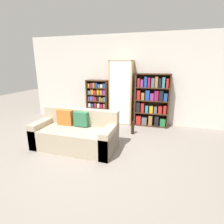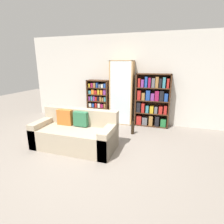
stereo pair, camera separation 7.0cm
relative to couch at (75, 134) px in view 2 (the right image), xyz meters
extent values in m
plane|color=gray|center=(0.50, -0.40, -0.30)|extent=(16.00, 16.00, 0.00)
cube|color=beige|center=(0.50, 2.17, 1.05)|extent=(6.31, 0.06, 2.70)
cube|color=tan|center=(0.00, -0.05, -0.08)|extent=(1.82, 0.84, 0.46)
cube|color=tan|center=(0.00, 0.27, 0.34)|extent=(1.82, 0.20, 0.38)
cube|color=tan|center=(-0.80, -0.05, -0.02)|extent=(0.20, 0.84, 0.58)
cube|color=tan|center=(0.81, -0.05, -0.02)|extent=(0.20, 0.84, 0.58)
cube|color=#B76628|center=(-0.31, 0.11, 0.33)|extent=(0.36, 0.12, 0.36)
cube|color=#2D6B47|center=(0.09, 0.11, 0.33)|extent=(0.32, 0.12, 0.32)
cube|color=#3D2314|center=(-0.55, 1.96, 0.36)|extent=(0.04, 0.32, 1.33)
cube|color=#3D2314|center=(0.12, 1.96, 0.36)|extent=(0.04, 0.32, 1.33)
cube|color=#3D2314|center=(-0.22, 1.96, 1.02)|extent=(0.71, 0.32, 0.02)
cube|color=#3D2314|center=(-0.22, 1.96, -0.29)|extent=(0.71, 0.32, 0.02)
cube|color=#3D2314|center=(-0.22, 2.11, 0.36)|extent=(0.71, 0.01, 1.33)
cube|color=#3D2314|center=(-0.22, 1.96, -0.07)|extent=(0.63, 0.32, 0.02)
cube|color=#3D2314|center=(-0.22, 1.96, 0.15)|extent=(0.63, 0.32, 0.02)
cube|color=#3D2314|center=(-0.22, 1.96, 0.36)|extent=(0.63, 0.32, 0.02)
cube|color=#3D2314|center=(-0.22, 1.96, 0.58)|extent=(0.63, 0.32, 0.02)
cube|color=#3D2314|center=(-0.22, 1.96, 0.79)|extent=(0.63, 0.32, 0.02)
cube|color=orange|center=(-0.47, 1.95, -0.20)|extent=(0.08, 0.24, 0.16)
cube|color=#8E1947|center=(-0.37, 1.95, -0.21)|extent=(0.06, 0.24, 0.14)
cube|color=beige|center=(-0.27, 1.95, -0.21)|extent=(0.07, 0.24, 0.13)
cube|color=orange|center=(-0.17, 1.95, -0.22)|extent=(0.06, 0.24, 0.13)
cube|color=#7A3384|center=(-0.06, 1.95, -0.21)|extent=(0.07, 0.24, 0.15)
cube|color=#1E4293|center=(0.04, 1.95, -0.21)|extent=(0.07, 0.24, 0.14)
cube|color=olive|center=(-0.49, 1.95, 0.01)|extent=(0.05, 0.24, 0.12)
cube|color=teal|center=(-0.43, 1.95, 0.02)|extent=(0.05, 0.24, 0.15)
cube|color=beige|center=(-0.37, 1.95, 0.00)|extent=(0.05, 0.24, 0.11)
cube|color=#5B5B60|center=(-0.31, 1.95, 0.01)|extent=(0.05, 0.24, 0.12)
cube|color=#237038|center=(-0.25, 1.95, 0.01)|extent=(0.05, 0.24, 0.12)
cube|color=#1E4293|center=(-0.19, 1.95, 0.00)|extent=(0.04, 0.24, 0.11)
cube|color=#AD231E|center=(-0.13, 1.95, 0.01)|extent=(0.05, 0.24, 0.13)
cube|color=olive|center=(-0.06, 1.95, 0.02)|extent=(0.04, 0.24, 0.15)
cube|color=olive|center=(-0.01, 1.95, 0.00)|extent=(0.04, 0.24, 0.11)
cube|color=black|center=(0.05, 1.95, 0.01)|extent=(0.05, 0.24, 0.13)
cube|color=beige|center=(-0.47, 1.95, 0.22)|extent=(0.09, 0.24, 0.12)
cube|color=#1E4293|center=(-0.37, 1.95, 0.22)|extent=(0.07, 0.24, 0.12)
cube|color=#AD231E|center=(-0.27, 1.95, 0.24)|extent=(0.06, 0.24, 0.15)
cube|color=beige|center=(-0.16, 1.95, 0.23)|extent=(0.08, 0.24, 0.14)
cube|color=#8E1947|center=(-0.06, 1.95, 0.22)|extent=(0.09, 0.24, 0.12)
cube|color=olive|center=(0.04, 1.95, 0.24)|extent=(0.06, 0.24, 0.15)
cube|color=#7A3384|center=(-0.49, 1.95, 0.44)|extent=(0.06, 0.24, 0.14)
cube|color=teal|center=(-0.41, 1.95, 0.46)|extent=(0.06, 0.24, 0.16)
cube|color=#7A3384|center=(-0.33, 1.95, 0.46)|extent=(0.06, 0.24, 0.16)
cube|color=#AD231E|center=(-0.26, 1.95, 0.44)|extent=(0.06, 0.24, 0.13)
cube|color=black|center=(-0.18, 1.95, 0.45)|extent=(0.05, 0.24, 0.15)
cube|color=olive|center=(-0.10, 1.95, 0.45)|extent=(0.07, 0.24, 0.14)
cube|color=olive|center=(-0.03, 1.95, 0.43)|extent=(0.05, 0.24, 0.11)
cube|color=teal|center=(0.05, 1.95, 0.45)|extent=(0.06, 0.24, 0.15)
cube|color=teal|center=(-0.47, 1.95, 0.64)|extent=(0.08, 0.24, 0.11)
cube|color=orange|center=(-0.37, 1.95, 0.66)|extent=(0.09, 0.24, 0.15)
cube|color=#AD231E|center=(-0.27, 1.95, 0.65)|extent=(0.09, 0.24, 0.12)
cube|color=gold|center=(-0.17, 1.95, 0.67)|extent=(0.07, 0.24, 0.15)
cube|color=orange|center=(-0.07, 1.95, 0.67)|extent=(0.07, 0.24, 0.15)
cube|color=#7A3384|center=(0.03, 1.95, 0.67)|extent=(0.09, 0.24, 0.17)
cube|color=gold|center=(-0.48, 1.95, 0.86)|extent=(0.05, 0.24, 0.12)
cube|color=#8E1947|center=(-0.39, 1.95, 0.87)|extent=(0.06, 0.24, 0.14)
cube|color=olive|center=(-0.30, 1.95, 0.88)|extent=(0.07, 0.24, 0.15)
cube|color=#1E4293|center=(-0.22, 1.95, 0.88)|extent=(0.05, 0.24, 0.15)
cube|color=#5B5B60|center=(-0.13, 1.95, 0.86)|extent=(0.07, 0.24, 0.11)
cube|color=beige|center=(-0.04, 1.95, 0.86)|extent=(0.07, 0.24, 0.11)
cube|color=#1E4293|center=(0.05, 1.95, 0.87)|extent=(0.06, 0.24, 0.13)
cube|color=tan|center=(0.24, 1.94, 0.66)|extent=(0.04, 0.36, 1.93)
cube|color=tan|center=(0.90, 1.94, 0.66)|extent=(0.04, 0.36, 1.93)
cube|color=tan|center=(0.57, 1.94, 1.61)|extent=(0.70, 0.36, 0.02)
cube|color=tan|center=(0.57, 1.94, -0.29)|extent=(0.70, 0.36, 0.02)
cube|color=tan|center=(0.57, 2.11, 0.66)|extent=(0.70, 0.01, 1.93)
cube|color=silver|center=(0.57, 1.76, 0.66)|extent=(0.62, 0.01, 1.90)
cube|color=tan|center=(0.57, 1.94, 0.10)|extent=(0.62, 0.32, 0.02)
cube|color=tan|center=(0.57, 1.94, 0.47)|extent=(0.62, 0.32, 0.02)
cube|color=tan|center=(0.57, 1.94, 0.85)|extent=(0.62, 0.32, 0.02)
cube|color=tan|center=(0.57, 1.94, 1.22)|extent=(0.62, 0.32, 0.02)
cylinder|color=silver|center=(0.35, 1.93, -0.25)|extent=(0.01, 0.01, 0.07)
cone|color=silver|center=(0.35, 1.93, -0.17)|extent=(0.09, 0.09, 0.08)
cylinder|color=silver|center=(0.50, 1.92, -0.25)|extent=(0.01, 0.01, 0.07)
cone|color=silver|center=(0.50, 1.92, -0.17)|extent=(0.09, 0.09, 0.08)
cylinder|color=silver|center=(0.64, 1.96, -0.25)|extent=(0.01, 0.01, 0.07)
cone|color=silver|center=(0.64, 1.96, -0.17)|extent=(0.09, 0.09, 0.08)
cylinder|color=silver|center=(0.79, 1.93, -0.25)|extent=(0.01, 0.01, 0.07)
cone|color=silver|center=(0.79, 1.93, -0.17)|extent=(0.09, 0.09, 0.08)
cylinder|color=silver|center=(0.33, 1.95, 0.15)|extent=(0.01, 0.01, 0.08)
cone|color=silver|center=(0.33, 1.95, 0.24)|extent=(0.08, 0.08, 0.10)
cylinder|color=silver|center=(0.45, 1.92, 0.15)|extent=(0.01, 0.01, 0.08)
cone|color=silver|center=(0.45, 1.92, 0.24)|extent=(0.08, 0.08, 0.10)
cylinder|color=silver|center=(0.57, 1.94, 0.15)|extent=(0.01, 0.01, 0.08)
cone|color=silver|center=(0.57, 1.94, 0.24)|extent=(0.08, 0.08, 0.10)
cylinder|color=silver|center=(0.68, 1.95, 0.15)|extent=(0.01, 0.01, 0.08)
cone|color=silver|center=(0.68, 1.95, 0.24)|extent=(0.08, 0.08, 0.10)
cylinder|color=silver|center=(0.80, 1.95, 0.15)|extent=(0.01, 0.01, 0.08)
cone|color=silver|center=(0.80, 1.95, 0.24)|extent=(0.08, 0.08, 0.10)
cylinder|color=silver|center=(0.33, 1.95, 0.52)|extent=(0.01, 0.01, 0.07)
cone|color=silver|center=(0.33, 1.95, 0.60)|extent=(0.08, 0.08, 0.09)
cylinder|color=silver|center=(0.45, 1.93, 0.52)|extent=(0.01, 0.01, 0.07)
cone|color=silver|center=(0.45, 1.93, 0.60)|extent=(0.08, 0.08, 0.09)
cylinder|color=silver|center=(0.57, 1.94, 0.52)|extent=(0.01, 0.01, 0.07)
cone|color=silver|center=(0.57, 1.94, 0.60)|extent=(0.08, 0.08, 0.09)
cylinder|color=silver|center=(0.68, 1.93, 0.52)|extent=(0.01, 0.01, 0.07)
cone|color=silver|center=(0.68, 1.93, 0.60)|extent=(0.08, 0.08, 0.09)
cylinder|color=silver|center=(0.80, 1.94, 0.52)|extent=(0.01, 0.01, 0.07)
cone|color=silver|center=(0.80, 1.94, 0.60)|extent=(0.08, 0.08, 0.09)
cylinder|color=silver|center=(0.35, 1.94, 0.90)|extent=(0.01, 0.01, 0.07)
cone|color=silver|center=(0.35, 1.94, 0.98)|extent=(0.09, 0.09, 0.09)
cylinder|color=silver|center=(0.50, 1.95, 0.90)|extent=(0.01, 0.01, 0.07)
cone|color=silver|center=(0.50, 1.95, 0.98)|extent=(0.09, 0.09, 0.09)
cylinder|color=silver|center=(0.64, 1.93, 0.90)|extent=(0.01, 0.01, 0.07)
cone|color=silver|center=(0.64, 1.93, 0.98)|extent=(0.09, 0.09, 0.09)
cylinder|color=silver|center=(0.79, 1.94, 0.90)|extent=(0.01, 0.01, 0.07)
cone|color=silver|center=(0.79, 1.94, 0.98)|extent=(0.09, 0.09, 0.09)
cylinder|color=silver|center=(0.37, 1.94, 1.28)|extent=(0.01, 0.01, 0.08)
cone|color=silver|center=(0.37, 1.94, 1.36)|extent=(0.09, 0.09, 0.10)
cylinder|color=silver|center=(0.57, 1.93, 1.28)|extent=(0.01, 0.01, 0.08)
cone|color=silver|center=(0.57, 1.93, 1.36)|extent=(0.09, 0.09, 0.10)
cylinder|color=silver|center=(0.76, 1.93, 1.28)|extent=(0.01, 0.01, 0.08)
cone|color=silver|center=(0.76, 1.93, 1.36)|extent=(0.09, 0.09, 0.10)
cube|color=#3D2314|center=(1.02, 1.96, 0.48)|extent=(0.04, 0.32, 1.56)
cube|color=#3D2314|center=(1.98, 1.96, 0.48)|extent=(0.04, 0.32, 1.56)
cube|color=#3D2314|center=(1.50, 1.96, 1.25)|extent=(1.00, 0.32, 0.02)
cube|color=#3D2314|center=(1.50, 1.96, -0.29)|extent=(1.00, 0.32, 0.02)
cube|color=#3D2314|center=(1.50, 2.11, 0.48)|extent=(1.00, 0.01, 1.56)
cube|color=#3D2314|center=(1.50, 1.96, 0.10)|extent=(0.92, 0.32, 0.02)
cube|color=#3D2314|center=(1.50, 1.96, 0.48)|extent=(0.92, 0.32, 0.02)
cube|color=#3D2314|center=(1.50, 1.96, 0.86)|extent=(0.92, 0.32, 0.02)
cube|color=#AD231E|center=(1.14, 1.95, -0.15)|extent=(0.14, 0.24, 0.26)
cube|color=#5B5B60|center=(1.32, 1.95, -0.16)|extent=(0.15, 0.24, 0.23)
cube|color=olive|center=(1.50, 1.95, -0.13)|extent=(0.11, 0.24, 0.31)
cube|color=black|center=(1.68, 1.95, -0.13)|extent=(0.12, 0.24, 0.31)
cube|color=#237038|center=(1.86, 1.95, -0.16)|extent=(0.15, 0.24, 0.23)
cube|color=black|center=(1.11, 1.95, 0.26)|extent=(0.11, 0.24, 0.30)
cube|color=#AD231E|center=(1.25, 1.95, 0.25)|extent=(0.09, 0.24, 0.28)
cube|color=teal|center=(1.37, 1.95, 0.22)|extent=(0.08, 0.24, 0.21)
cube|color=gold|center=(1.50, 1.95, 0.22)|extent=(0.10, 0.24, 0.21)
cube|color=#5B5B60|center=(1.62, 1.95, 0.21)|extent=(0.08, 0.24, 0.20)
cube|color=#AD231E|center=(1.76, 1.95, 0.22)|extent=(0.10, 0.24, 0.22)
cube|color=#AD231E|center=(1.89, 1.95, 0.23)|extent=(0.08, 0.24, 0.25)
cube|color=#AD231E|center=(1.11, 1.95, 0.63)|extent=(0.10, 0.24, 0.28)
cube|color=olive|center=(1.24, 1.95, 0.60)|extent=(0.09, 0.24, 0.21)
cube|color=#1E4293|center=(1.37, 1.95, 0.64)|extent=(0.12, 0.24, 0.29)
cube|color=#7A3384|center=(1.50, 1.95, 0.59)|extent=(0.10, 0.24, 0.21)
cube|color=#8E1947|center=(1.63, 1.95, 0.64)|extent=(0.11, 0.24, 0.29)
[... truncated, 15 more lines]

